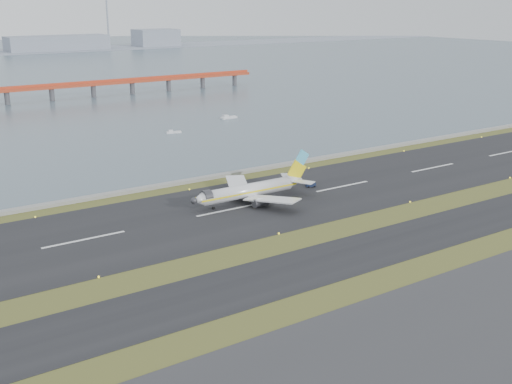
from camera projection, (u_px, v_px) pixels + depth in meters
The scene contains 10 objects.
ground at pixel (298, 244), 147.74m from camera, with size 1000.00×1000.00×0.00m, color #384418.
apron_strip at pixel (505, 346), 104.05m from camera, with size 1000.00×50.00×0.10m, color #313134.
taxiway_strip at pixel (332, 260), 138.20m from camera, with size 1000.00×18.00×0.10m, color black.
runway_strip at pixel (229, 210), 171.55m from camera, with size 1000.00×45.00×0.10m, color black.
seawall at pixel (178, 183), 195.24m from camera, with size 1000.00×2.50×1.00m, color gray.
red_pier at pixel (51, 88), 354.88m from camera, with size 260.00×5.00×10.20m.
airliner at pixel (252, 190), 177.57m from camera, with size 38.52×32.89×12.80m.
pushback_tug at pixel (310, 184), 192.20m from camera, with size 3.16×2.31×1.81m.
workboat_near at pixel (173, 132), 270.11m from camera, with size 6.46×3.24×1.50m.
workboat_far at pixel (228, 117), 303.31m from camera, with size 8.03×2.58×1.95m.
Camera 1 is at (-85.20, -109.06, 53.95)m, focal length 45.00 mm.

